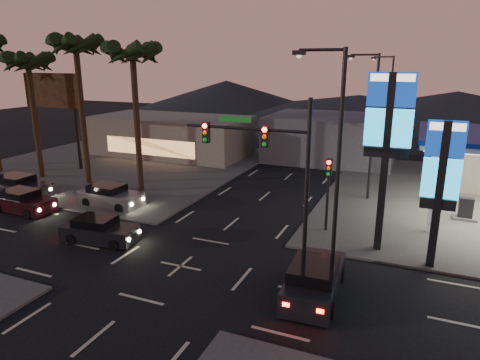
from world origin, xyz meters
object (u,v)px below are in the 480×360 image
at_px(pylon_sign_short, 442,173).
at_px(car_lane_a_front, 99,230).
at_px(car_lane_b_front, 110,196).
at_px(pylon_sign_tall, 388,128).
at_px(suv_station, 314,280).
at_px(car_lane_a_mid, 23,202).
at_px(traffic_signal_mast, 270,158).
at_px(car_lane_b_mid, 18,187).

bearing_deg(pylon_sign_short, car_lane_a_front, -167.70).
bearing_deg(car_lane_b_front, car_lane_a_front, -56.26).
bearing_deg(car_lane_b_front, pylon_sign_tall, -1.37).
height_order(car_lane_a_front, suv_station, suv_station).
bearing_deg(car_lane_a_mid, pylon_sign_short, 3.88).
height_order(traffic_signal_mast, car_lane_b_front, traffic_signal_mast).
xyz_separation_m(traffic_signal_mast, car_lane_b_mid, (-20.18, 3.03, -4.50)).
xyz_separation_m(pylon_sign_tall, traffic_signal_mast, (-4.74, -3.51, -1.17)).
relative_size(traffic_signal_mast, car_lane_a_mid, 1.79).
bearing_deg(pylon_sign_short, suv_station, -134.12).
distance_m(car_lane_a_mid, suv_station, 20.19).
bearing_deg(car_lane_b_mid, car_lane_b_front, 6.80).
distance_m(pylon_sign_tall, suv_station, 8.24).
bearing_deg(pylon_sign_tall, car_lane_b_front, 178.63).
xyz_separation_m(pylon_sign_short, suv_station, (-4.50, -4.64, -3.93)).
xyz_separation_m(pylon_sign_tall, car_lane_b_front, (-17.42, 0.42, -5.71)).
bearing_deg(car_lane_a_mid, car_lane_b_front, 34.08).
bearing_deg(suv_station, car_lane_b_front, 158.57).
bearing_deg(car_lane_b_mid, car_lane_a_mid, -36.46).
bearing_deg(suv_station, car_lane_b_mid, 167.32).
bearing_deg(suv_station, car_lane_a_front, 175.15).
relative_size(pylon_sign_tall, suv_station, 1.88).
relative_size(car_lane_a_front, suv_station, 0.90).
xyz_separation_m(car_lane_a_mid, car_lane_b_front, (4.55, 3.08, 0.02)).
relative_size(car_lane_b_mid, suv_station, 1.01).
bearing_deg(pylon_sign_short, car_lane_b_front, 175.93).
height_order(pylon_sign_short, car_lane_b_mid, pylon_sign_short).
xyz_separation_m(car_lane_a_front, car_lane_b_mid, (-10.86, 4.13, 0.10)).
distance_m(car_lane_a_front, car_lane_a_mid, 8.15).
bearing_deg(pylon_sign_tall, car_lane_a_front, -161.84).
distance_m(pylon_sign_tall, car_lane_a_front, 15.88).
xyz_separation_m(car_lane_a_front, car_lane_b_front, (-3.36, 5.03, 0.05)).
height_order(car_lane_a_front, car_lane_b_front, car_lane_b_front).
bearing_deg(pylon_sign_short, pylon_sign_tall, 158.20).
height_order(car_lane_a_mid, car_lane_b_mid, car_lane_b_mid).
bearing_deg(car_lane_a_front, car_lane_a_mid, 166.14).
bearing_deg(pylon_sign_tall, suv_station, -109.50).
relative_size(car_lane_a_mid, car_lane_b_front, 0.97).
xyz_separation_m(car_lane_b_front, suv_station, (15.43, -6.05, 0.04)).
height_order(car_lane_b_front, car_lane_b_mid, car_lane_b_mid).
relative_size(car_lane_a_front, car_lane_a_mid, 0.97).
bearing_deg(suv_station, traffic_signal_mast, 142.28).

